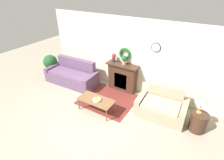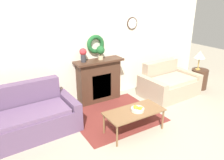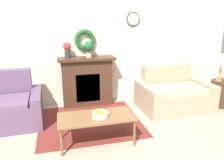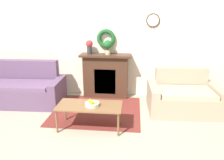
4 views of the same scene
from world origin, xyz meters
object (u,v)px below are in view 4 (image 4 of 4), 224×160
vase_on_mantel_left (89,46)px  potted_plant_on_mantel (108,46)px  fruit_bowl (92,104)px  couch_left (17,89)px  coffee_table (89,107)px  loveseat_right (183,97)px  fireplace (106,75)px

vase_on_mantel_left → potted_plant_on_mantel: potted_plant_on_mantel is taller
vase_on_mantel_left → fruit_bowl: bearing=-77.6°
couch_left → coffee_table: bearing=-29.7°
couch_left → potted_plant_on_mantel: 2.35m
potted_plant_on_mantel → vase_on_mantel_left: bearing=177.4°
vase_on_mantel_left → loveseat_right: bearing=-17.3°
fruit_bowl → vase_on_mantel_left: vase_on_mantel_left is taller
coffee_table → vase_on_mantel_left: 1.85m
loveseat_right → vase_on_mantel_left: size_ratio=4.59×
couch_left → fruit_bowl: 2.23m
coffee_table → vase_on_mantel_left: (-0.31, 1.61, 0.85)m
fireplace → potted_plant_on_mantel: (0.06, -0.01, 0.73)m
couch_left → coffee_table: 2.17m
fruit_bowl → vase_on_mantel_left: size_ratio=0.77×
fruit_bowl → coffee_table: bearing=148.9°
fireplace → coffee_table: (-0.08, -1.60, -0.13)m
loveseat_right → potted_plant_on_mantel: bearing=156.6°
fireplace → loveseat_right: bearing=-20.7°
fireplace → coffee_table: fireplace is taller
coffee_table → fruit_bowl: (0.05, -0.03, 0.08)m
fireplace → coffee_table: bearing=-92.9°
couch_left → loveseat_right: size_ratio=1.44×
fireplace → potted_plant_on_mantel: bearing=-14.1°
fireplace → loveseat_right: 1.89m
couch_left → fruit_bowl: size_ratio=8.54×
fireplace → couch_left: 2.11m
fireplace → loveseat_right: (1.76, -0.66, -0.24)m
coffee_table → fruit_bowl: bearing=-31.1°
potted_plant_on_mantel → fruit_bowl: bearing=-93.1°
fireplace → vase_on_mantel_left: bearing=179.2°
potted_plant_on_mantel → fireplace: bearing=165.9°
loveseat_right → potted_plant_on_mantel: size_ratio=4.51×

